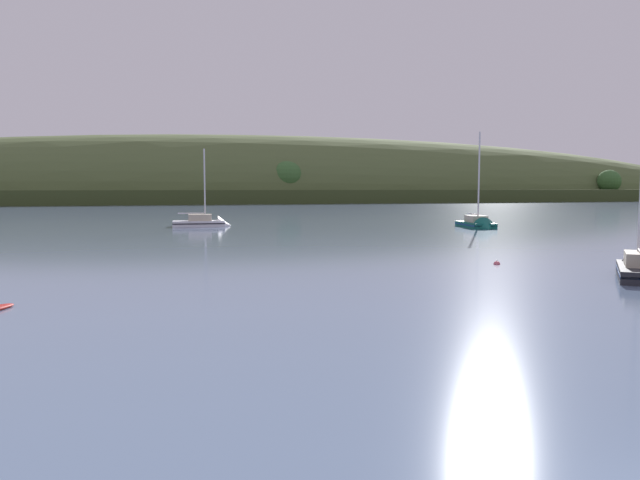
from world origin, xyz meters
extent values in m
cube|color=#35401E|center=(-23.20, 219.50, 2.28)|extent=(561.17, 86.65, 4.56)
ellipsoid|color=#4C5B33|center=(60.81, 237.98, 0.00)|extent=(450.27, 99.43, 52.19)
sphere|color=#38602D|center=(52.20, 205.53, 8.72)|extent=(11.89, 11.89, 11.89)
sphere|color=#38602D|center=(190.05, 199.44, 7.91)|extent=(9.57, 9.57, 9.57)
cube|color=#0F564C|center=(37.39, 64.98, 0.04)|extent=(4.80, 8.36, 1.39)
cone|color=#0F564C|center=(36.46, 61.16, 0.04)|extent=(3.29, 2.60, 2.90)
cube|color=navy|center=(37.39, 64.98, 0.40)|extent=(4.83, 8.37, 0.15)
cube|color=#BCB299|center=(37.34, 64.79, 1.17)|extent=(2.84, 3.93, 0.88)
cylinder|color=silver|center=(37.16, 64.03, 6.63)|extent=(0.21, 0.21, 11.79)
cylinder|color=silver|center=(37.64, 66.03, 1.76)|extent=(1.14, 4.05, 0.17)
cube|color=#232328|center=(20.04, 21.73, 0.10)|extent=(5.96, 6.20, 1.28)
cone|color=#232328|center=(22.23, 24.10, 0.10)|extent=(2.61, 2.59, 2.06)
cube|color=navy|center=(20.04, 21.73, 0.40)|extent=(5.98, 6.21, 0.15)
cube|color=#BCB299|center=(20.14, 21.85, 1.13)|extent=(3.05, 3.13, 0.79)
cylinder|color=silver|center=(19.43, 21.08, 1.67)|extent=(2.39, 2.57, 0.12)
cube|color=white|center=(2.99, 79.30, 0.06)|extent=(7.23, 3.74, 1.47)
cone|color=white|center=(6.42, 78.85, 0.06)|extent=(2.07, 2.95, 2.75)
cube|color=black|center=(2.99, 79.30, 0.43)|extent=(7.24, 3.77, 0.16)
cube|color=#BCB299|center=(3.16, 79.27, 1.23)|extent=(3.34, 2.34, 0.87)
cylinder|color=silver|center=(3.85, 79.18, 5.67)|extent=(0.20, 0.20, 9.76)
cylinder|color=silver|center=(2.05, 79.42, 1.81)|extent=(3.62, 0.63, 0.16)
sphere|color=#E06675|center=(16.27, 30.14, 0.00)|extent=(0.47, 0.47, 0.47)
cylinder|color=black|center=(16.27, 30.14, 0.27)|extent=(0.04, 0.04, 0.08)
camera|label=1|loc=(-9.29, -6.01, 5.26)|focal=34.91mm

